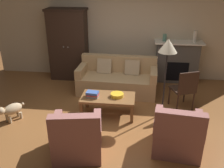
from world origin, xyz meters
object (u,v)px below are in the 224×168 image
object	(u,v)px
book_stack	(93,94)
floor_lamp	(168,50)
fruit_bowl	(117,95)
side_chair_wooden	(185,88)
coffee_table	(108,99)
couch	(117,80)
armchair_near_right	(177,134)
mantel_vase_cream	(195,36)
armoire	(69,45)
fireplace	(177,61)
dog	(11,110)
mantel_vase_jade	(165,38)
armchair_near_left	(77,138)

from	to	relation	value
book_stack	floor_lamp	size ratio (longest dim) A/B	0.16
fruit_bowl	side_chair_wooden	bearing A→B (deg)	16.08
coffee_table	book_stack	xyz separation A→B (m)	(-0.31, -0.05, 0.11)
side_chair_wooden	couch	bearing A→B (deg)	154.60
couch	armchair_near_right	distance (m)	2.49
couch	coffee_table	bearing A→B (deg)	-94.01
coffee_table	floor_lamp	world-z (taller)	floor_lamp
armchair_near_right	mantel_vase_cream	bearing A→B (deg)	76.90
armoire	fruit_bowl	world-z (taller)	armoire
fruit_bowl	floor_lamp	world-z (taller)	floor_lamp
fireplace	mantel_vase_cream	xyz separation A→B (m)	(0.38, -0.02, 0.70)
armoire	side_chair_wooden	size ratio (longest dim) A/B	2.13
armoire	book_stack	world-z (taller)	armoire
dog	armchair_near_right	bearing A→B (deg)	-9.91
couch	mantel_vase_jade	bearing A→B (deg)	36.19
book_stack	armchair_near_right	distance (m)	1.88
couch	mantel_vase_jade	size ratio (longest dim) A/B	10.81
fruit_bowl	armchair_near_right	bearing A→B (deg)	-43.58
armchair_near_left	dog	xyz separation A→B (m)	(-1.56, 0.84, -0.07)
armchair_near_left	floor_lamp	world-z (taller)	floor_lamp
couch	dog	bearing A→B (deg)	-140.62
armoire	coffee_table	xyz separation A→B (m)	(1.34, -1.93, -0.60)
dog	armchair_near_left	bearing A→B (deg)	-28.16
mantel_vase_jade	side_chair_wooden	size ratio (longest dim) A/B	0.20
coffee_table	mantel_vase_cream	size ratio (longest dim) A/B	3.75
coffee_table	side_chair_wooden	bearing A→B (deg)	15.05
fireplace	armchair_near_right	distance (m)	3.06
mantel_vase_jade	floor_lamp	bearing A→B (deg)	-93.00
mantel_vase_jade	side_chair_wooden	distance (m)	1.75
mantel_vase_jade	floor_lamp	size ratio (longest dim) A/B	0.11
book_stack	side_chair_wooden	size ratio (longest dim) A/B	0.29
armoire	floor_lamp	bearing A→B (deg)	-36.04
fireplace	side_chair_wooden	xyz separation A→B (m)	(-0.01, -1.58, -0.06)
couch	coffee_table	distance (m)	1.15
mantel_vase_cream	side_chair_wooden	bearing A→B (deg)	-104.17
side_chair_wooden	coffee_table	bearing A→B (deg)	-164.95
armoire	dog	size ratio (longest dim) A/B	3.83
fireplace	armoire	bearing A→B (deg)	-178.49
fruit_bowl	armchair_near_left	distance (m)	1.43
fireplace	armoire	distance (m)	2.98
armoire	armchair_near_left	xyz separation A→B (m)	(1.02, -3.24, -0.65)
coffee_table	armchair_near_right	bearing A→B (deg)	-38.56
couch	coffee_table	world-z (taller)	couch
floor_lamp	mantel_vase_cream	bearing A→B (deg)	65.24
fireplace	fruit_bowl	distance (m)	2.44
armoire	mantel_vase_cream	world-z (taller)	armoire
mantel_vase_cream	floor_lamp	world-z (taller)	floor_lamp
fireplace	couch	world-z (taller)	fireplace
book_stack	armchair_near_right	bearing A→B (deg)	-31.37
floor_lamp	mantel_vase_jade	bearing A→B (deg)	87.00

